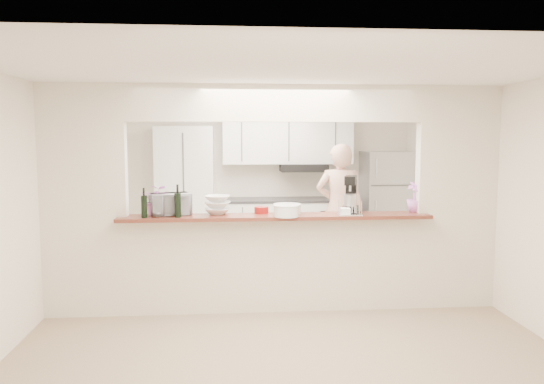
{
  "coord_description": "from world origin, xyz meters",
  "views": [
    {
      "loc": [
        -0.51,
        -5.76,
        1.94
      ],
      "look_at": [
        -0.01,
        0.3,
        1.3
      ],
      "focal_mm": 35.0,
      "sensor_mm": 36.0,
      "label": 1
    }
  ],
  "objects": [
    {
      "name": "plate_stack_a",
      "position": [
        0.1,
        -0.19,
        1.15
      ],
      "size": [
        0.27,
        0.27,
        0.13
      ],
      "color": "white",
      "rests_on": "bar_counter"
    },
    {
      "name": "toaster_oven",
      "position": [
        -1.15,
        0.05,
        1.21
      ],
      "size": [
        0.49,
        0.4,
        0.23
      ],
      "primitive_type": "imported",
      "rotation": [
        0.0,
        0.0,
        0.31
      ],
      "color": "#9D9DA2",
      "rests_on": "bar_counter"
    },
    {
      "name": "stand_mixer",
      "position": [
        0.85,
        0.06,
        1.28
      ],
      "size": [
        0.25,
        0.32,
        0.42
      ],
      "color": "black",
      "rests_on": "bar_counter"
    },
    {
      "name": "person",
      "position": [
        1.06,
        1.6,
        0.92
      ],
      "size": [
        0.76,
        0.59,
        1.84
      ],
      "primitive_type": "imported",
      "rotation": [
        0.0,
        0.0,
        2.89
      ],
      "color": "#D4A18A",
      "rests_on": "floor"
    },
    {
      "name": "plate_stack_b",
      "position": [
        0.13,
        0.03,
        1.14
      ],
      "size": [
        0.31,
        0.31,
        0.11
      ],
      "color": "white",
      "rests_on": "bar_counter"
    },
    {
      "name": "kitchen_cabinets",
      "position": [
        -0.19,
        2.72,
        0.97
      ],
      "size": [
        3.15,
        0.62,
        2.25
      ],
      "color": "silver",
      "rests_on": "floor"
    },
    {
      "name": "bar_counter",
      "position": [
        0.0,
        -0.0,
        0.58
      ],
      "size": [
        3.4,
        0.38,
        1.09
      ],
      "color": "silver",
      "rests_on": "floor"
    },
    {
      "name": "tile_overlay",
      "position": [
        0.0,
        1.55,
        0.01
      ],
      "size": [
        5.0,
        2.9,
        0.01
      ],
      "primitive_type": "cube",
      "color": "silver",
      "rests_on": "floor"
    },
    {
      "name": "flower_right",
      "position": [
        1.6,
        0.05,
        1.26
      ],
      "size": [
        0.24,
        0.24,
        0.34
      ],
      "primitive_type": "imported",
      "rotation": [
        0.0,
        0.0,
        -0.33
      ],
      "color": "#BD6DCA",
      "rests_on": "bar_counter"
    },
    {
      "name": "red_bowl",
      "position": [
        -0.15,
        0.08,
        1.13
      ],
      "size": [
        0.16,
        0.16,
        0.07
      ],
      "primitive_type": "cylinder",
      "color": "maroon",
      "rests_on": "bar_counter"
    },
    {
      "name": "partition",
      "position": [
        0.0,
        0.0,
        1.48
      ],
      "size": [
        5.0,
        0.15,
        2.5
      ],
      "color": "silver",
      "rests_on": "floor"
    },
    {
      "name": "tan_bowl",
      "position": [
        0.05,
        -0.03,
        1.12
      ],
      "size": [
        0.14,
        0.14,
        0.07
      ],
      "primitive_type": "cylinder",
      "color": "tan",
      "rests_on": "bar_counter"
    },
    {
      "name": "wine_bottle_b",
      "position": [
        -1.4,
        -0.15,
        1.21
      ],
      "size": [
        0.06,
        0.06,
        0.32
      ],
      "color": "black",
      "rests_on": "bar_counter"
    },
    {
      "name": "serving_bowls",
      "position": [
        -0.63,
        0.05,
        1.19
      ],
      "size": [
        0.33,
        0.33,
        0.2
      ],
      "primitive_type": "imported",
      "rotation": [
        0.0,
        0.0,
        -0.22
      ],
      "color": "white",
      "rests_on": "bar_counter"
    },
    {
      "name": "refrigerator",
      "position": [
        2.05,
        2.65,
        0.85
      ],
      "size": [
        0.75,
        0.7,
        1.7
      ],
      "primitive_type": "cube",
      "color": "#A0A0A4",
      "rests_on": "floor"
    },
    {
      "name": "flower_left",
      "position": [
        -1.3,
        0.05,
        1.26
      ],
      "size": [
        0.32,
        0.29,
        0.33
      ],
      "primitive_type": "imported",
      "rotation": [
        0.0,
        0.0,
        -0.11
      ],
      "color": "pink",
      "rests_on": "bar_counter"
    },
    {
      "name": "utensil_caddy",
      "position": [
        0.8,
        -0.15,
        1.19
      ],
      "size": [
        0.26,
        0.16,
        0.24
      ],
      "color": "silver",
      "rests_on": "bar_counter"
    },
    {
      "name": "wine_bottle_a",
      "position": [
        -1.05,
        -0.15,
        1.23
      ],
      "size": [
        0.07,
        0.07,
        0.35
      ],
      "color": "black",
      "rests_on": "bar_counter"
    },
    {
      "name": "floor",
      "position": [
        0.0,
        0.0,
        0.0
      ],
      "size": [
        6.0,
        6.0,
        0.0
      ],
      "primitive_type": "plane",
      "color": "tan",
      "rests_on": "ground"
    }
  ]
}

